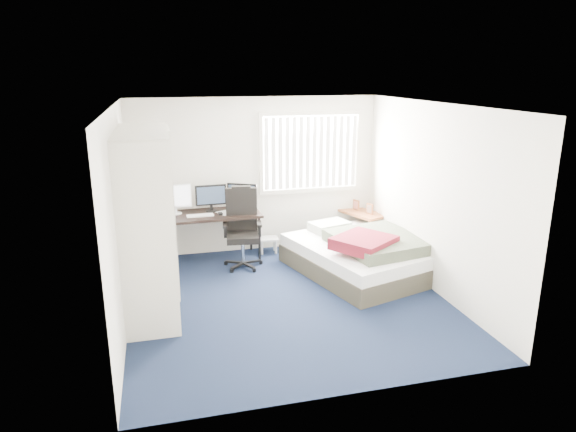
% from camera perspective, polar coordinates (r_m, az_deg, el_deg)
% --- Properties ---
extents(ground, '(4.20, 4.20, 0.00)m').
position_cam_1_polar(ground, '(6.79, 0.03, -9.33)').
color(ground, black).
rests_on(ground, ground).
extents(room_shell, '(4.20, 4.20, 4.20)m').
position_cam_1_polar(room_shell, '(6.29, 0.03, 3.21)').
color(room_shell, silver).
rests_on(room_shell, ground).
extents(window_assembly, '(1.72, 0.09, 1.32)m').
position_cam_1_polar(window_assembly, '(8.45, 2.53, 7.08)').
color(window_assembly, white).
rests_on(window_assembly, ground).
extents(closet, '(0.64, 1.84, 2.22)m').
position_cam_1_polar(closet, '(6.41, -15.23, 1.41)').
color(closet, beige).
rests_on(closet, ground).
extents(desk, '(1.58, 0.79, 1.23)m').
position_cam_1_polar(desk, '(8.02, -8.74, 0.51)').
color(desk, black).
rests_on(desk, ground).
extents(office_chair, '(0.64, 0.64, 1.21)m').
position_cam_1_polar(office_chair, '(7.83, -5.09, -2.22)').
color(office_chair, black).
rests_on(office_chair, ground).
extents(footstool, '(0.33, 0.28, 0.26)m').
position_cam_1_polar(footstool, '(8.42, -2.21, -2.80)').
color(footstool, white).
rests_on(footstool, ground).
extents(nightstand, '(0.72, 0.95, 0.77)m').
position_cam_1_polar(nightstand, '(8.78, 8.13, 0.05)').
color(nightstand, brown).
rests_on(nightstand, ground).
extents(bed, '(2.06, 2.41, 0.68)m').
position_cam_1_polar(bed, '(7.64, 8.10, -4.23)').
color(bed, '#383428').
rests_on(bed, ground).
extents(pine_box, '(0.49, 0.40, 0.33)m').
position_cam_1_polar(pine_box, '(6.67, -14.31, -8.78)').
color(pine_box, '#A98354').
rests_on(pine_box, ground).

